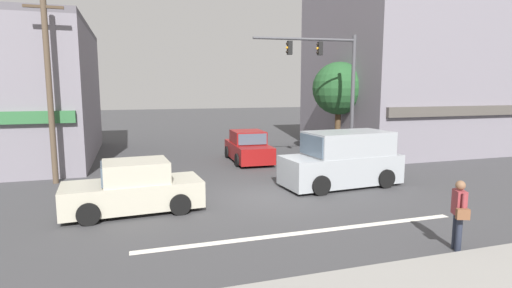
{
  "coord_description": "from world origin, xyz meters",
  "views": [
    {
      "loc": [
        -4.36,
        -12.7,
        3.78
      ],
      "look_at": [
        0.32,
        2.0,
        1.6
      ],
      "focal_mm": 28.0,
      "sensor_mm": 36.0,
      "label": 1
    }
  ],
  "objects_px": {
    "sedan_crossing_rightbound": "(134,189)",
    "traffic_light_mast": "(334,79)",
    "street_tree": "(339,89)",
    "pedestrian_foreground_with_bag": "(459,211)",
    "sedan_crossing_center": "(248,148)",
    "van_waiting_far": "(343,160)",
    "utility_pole_near_left": "(49,89)",
    "utility_pole_far_right": "(353,79)"
  },
  "relations": [
    {
      "from": "traffic_light_mast",
      "to": "pedestrian_foreground_with_bag",
      "type": "height_order",
      "value": "traffic_light_mast"
    },
    {
      "from": "traffic_light_mast",
      "to": "van_waiting_far",
      "type": "distance_m",
      "value": 4.77
    },
    {
      "from": "pedestrian_foreground_with_bag",
      "to": "sedan_crossing_center",
      "type": "bearing_deg",
      "value": 96.33
    },
    {
      "from": "sedan_crossing_rightbound",
      "to": "traffic_light_mast",
      "type": "bearing_deg",
      "value": 25.21
    },
    {
      "from": "sedan_crossing_rightbound",
      "to": "sedan_crossing_center",
      "type": "bearing_deg",
      "value": 50.86
    },
    {
      "from": "street_tree",
      "to": "traffic_light_mast",
      "type": "xyz_separation_m",
      "value": [
        -1.97,
        -3.01,
        0.45
      ]
    },
    {
      "from": "utility_pole_near_left",
      "to": "traffic_light_mast",
      "type": "relative_size",
      "value": 1.16
    },
    {
      "from": "utility_pole_far_right",
      "to": "sedan_crossing_rightbound",
      "type": "height_order",
      "value": "utility_pole_far_right"
    },
    {
      "from": "street_tree",
      "to": "van_waiting_far",
      "type": "distance_m",
      "value": 7.62
    },
    {
      "from": "sedan_crossing_rightbound",
      "to": "van_waiting_far",
      "type": "height_order",
      "value": "van_waiting_far"
    },
    {
      "from": "traffic_light_mast",
      "to": "van_waiting_far",
      "type": "bearing_deg",
      "value": -111.49
    },
    {
      "from": "street_tree",
      "to": "utility_pole_near_left",
      "type": "distance_m",
      "value": 14.2
    },
    {
      "from": "van_waiting_far",
      "to": "utility_pole_far_right",
      "type": "bearing_deg",
      "value": 57.22
    },
    {
      "from": "street_tree",
      "to": "utility_pole_far_right",
      "type": "distance_m",
      "value": 2.26
    },
    {
      "from": "traffic_light_mast",
      "to": "pedestrian_foreground_with_bag",
      "type": "relative_size",
      "value": 3.71
    },
    {
      "from": "van_waiting_far",
      "to": "sedan_crossing_center",
      "type": "relative_size",
      "value": 1.13
    },
    {
      "from": "sedan_crossing_center",
      "to": "traffic_light_mast",
      "type": "bearing_deg",
      "value": -40.25
    },
    {
      "from": "pedestrian_foreground_with_bag",
      "to": "utility_pole_near_left",
      "type": "bearing_deg",
      "value": 134.7
    },
    {
      "from": "street_tree",
      "to": "van_waiting_far",
      "type": "xyz_separation_m",
      "value": [
        -3.27,
        -6.33,
        -2.72
      ]
    },
    {
      "from": "utility_pole_near_left",
      "to": "sedan_crossing_rightbound",
      "type": "xyz_separation_m",
      "value": [
        2.94,
        -4.79,
        -3.04
      ]
    },
    {
      "from": "utility_pole_near_left",
      "to": "utility_pole_far_right",
      "type": "xyz_separation_m",
      "value": [
        15.68,
        3.89,
        0.52
      ]
    },
    {
      "from": "utility_pole_near_left",
      "to": "sedan_crossing_center",
      "type": "height_order",
      "value": "utility_pole_near_left"
    },
    {
      "from": "utility_pole_near_left",
      "to": "van_waiting_far",
      "type": "distance_m",
      "value": 11.7
    },
    {
      "from": "sedan_crossing_rightbound",
      "to": "pedestrian_foreground_with_bag",
      "type": "relative_size",
      "value": 2.52
    },
    {
      "from": "van_waiting_far",
      "to": "sedan_crossing_center",
      "type": "distance_m",
      "value": 6.44
    },
    {
      "from": "street_tree",
      "to": "sedan_crossing_rightbound",
      "type": "bearing_deg",
      "value": -146.57
    },
    {
      "from": "utility_pole_far_right",
      "to": "sedan_crossing_rightbound",
      "type": "distance_m",
      "value": 15.81
    },
    {
      "from": "utility_pole_near_left",
      "to": "street_tree",
      "type": "bearing_deg",
      "value": 10.13
    },
    {
      "from": "utility_pole_near_left",
      "to": "sedan_crossing_rightbound",
      "type": "height_order",
      "value": "utility_pole_near_left"
    },
    {
      "from": "van_waiting_far",
      "to": "street_tree",
      "type": "bearing_deg",
      "value": 62.66
    },
    {
      "from": "street_tree",
      "to": "pedestrian_foreground_with_bag",
      "type": "height_order",
      "value": "street_tree"
    },
    {
      "from": "street_tree",
      "to": "sedan_crossing_rightbound",
      "type": "xyz_separation_m",
      "value": [
        -11.04,
        -7.28,
        -3.01
      ]
    },
    {
      "from": "utility_pole_near_left",
      "to": "traffic_light_mast",
      "type": "distance_m",
      "value": 12.03
    },
    {
      "from": "utility_pole_far_right",
      "to": "traffic_light_mast",
      "type": "bearing_deg",
      "value": -129.76
    },
    {
      "from": "street_tree",
      "to": "van_waiting_far",
      "type": "relative_size",
      "value": 1.1
    },
    {
      "from": "van_waiting_far",
      "to": "sedan_crossing_center",
      "type": "xyz_separation_m",
      "value": [
        -2.01,
        6.11,
        -0.29
      ]
    },
    {
      "from": "street_tree",
      "to": "pedestrian_foreground_with_bag",
      "type": "relative_size",
      "value": 3.11
    },
    {
      "from": "utility_pole_near_left",
      "to": "pedestrian_foreground_with_bag",
      "type": "relative_size",
      "value": 4.31
    },
    {
      "from": "sedan_crossing_rightbound",
      "to": "van_waiting_far",
      "type": "distance_m",
      "value": 7.83
    },
    {
      "from": "sedan_crossing_rightbound",
      "to": "pedestrian_foreground_with_bag",
      "type": "height_order",
      "value": "pedestrian_foreground_with_bag"
    },
    {
      "from": "sedan_crossing_rightbound",
      "to": "pedestrian_foreground_with_bag",
      "type": "bearing_deg",
      "value": -37.1
    },
    {
      "from": "utility_pole_far_right",
      "to": "pedestrian_foreground_with_bag",
      "type": "relative_size",
      "value": 4.93
    }
  ]
}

